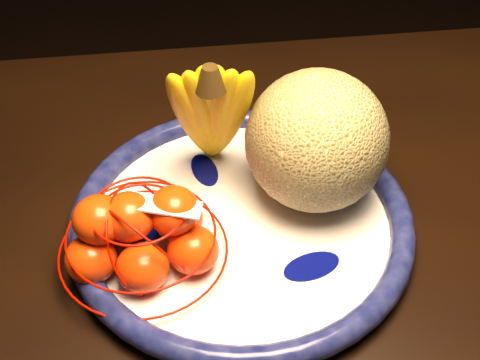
{
  "coord_description": "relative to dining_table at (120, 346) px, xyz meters",
  "views": [
    {
      "loc": [
        -0.05,
        -0.4,
        1.35
      ],
      "look_at": [
        0.03,
        0.11,
        0.85
      ],
      "focal_mm": 50.0,
      "sensor_mm": 36.0,
      "label": 1
    }
  ],
  "objects": [
    {
      "name": "dining_table",
      "position": [
        0.0,
        0.0,
        0.0
      ],
      "size": [
        1.58,
        0.97,
        0.78
      ],
      "rotation": [
        0.0,
        0.0,
        -0.02
      ],
      "color": "black",
      "rests_on": "ground"
    },
    {
      "name": "fruit_bowl",
      "position": [
        0.15,
        0.08,
        0.1
      ],
      "size": [
        0.38,
        0.38,
        0.03
      ],
      "rotation": [
        0.0,
        0.0,
        -0.34
      ],
      "color": "white",
      "rests_on": "dining_table"
    },
    {
      "name": "cantaloupe",
      "position": [
        0.24,
        0.11,
        0.18
      ],
      "size": [
        0.16,
        0.16,
        0.16
      ],
      "primitive_type": "sphere",
      "color": "olive",
      "rests_on": "fruit_bowl"
    },
    {
      "name": "banana_bunch",
      "position": [
        0.13,
        0.16,
        0.19
      ],
      "size": [
        0.13,
        0.12,
        0.19
      ],
      "rotation": [
        0.0,
        0.0,
        -0.08
      ],
      "color": "#F1CC01",
      "rests_on": "fruit_bowl"
    },
    {
      "name": "mandarin_bag",
      "position": [
        0.04,
        0.04,
        0.14
      ],
      "size": [
        0.21,
        0.21,
        0.11
      ],
      "rotation": [
        0.0,
        0.0,
        -0.17
      ],
      "color": "#FF3300",
      "rests_on": "fruit_bowl"
    },
    {
      "name": "price_tag",
      "position": [
        0.07,
        0.04,
        0.18
      ],
      "size": [
        0.08,
        0.04,
        0.01
      ],
      "primitive_type": "cube",
      "rotation": [
        -0.14,
        0.1,
        -0.25
      ],
      "color": "white",
      "rests_on": "mandarin_bag"
    }
  ]
}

